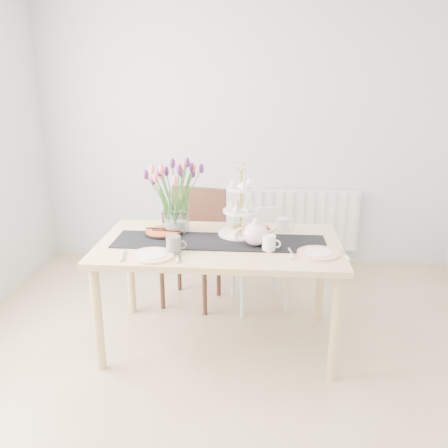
# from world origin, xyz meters

# --- Properties ---
(room_shell) EXTENTS (4.50, 4.50, 4.50)m
(room_shell) POSITION_xyz_m (0.00, 0.00, 1.30)
(room_shell) COLOR tan
(room_shell) RESTS_ON ground
(radiator) EXTENTS (1.20, 0.08, 0.60)m
(radiator) POSITION_xyz_m (0.50, 2.19, 0.45)
(radiator) COLOR white
(radiator) RESTS_ON room_shell
(dining_table) EXTENTS (1.60, 0.90, 0.75)m
(dining_table) POSITION_xyz_m (-0.12, 0.64, 0.67)
(dining_table) COLOR tan
(dining_table) RESTS_ON ground
(chair_brown) EXTENTS (0.55, 0.55, 0.93)m
(chair_brown) POSITION_xyz_m (-0.39, 1.33, 0.54)
(chair_brown) COLOR #341B12
(chair_brown) RESTS_ON ground
(chair_white) EXTENTS (0.48, 0.48, 0.78)m
(chair_white) POSITION_xyz_m (0.13, 1.32, 0.45)
(chair_white) COLOR silver
(chair_white) RESTS_ON ground
(table_runner) EXTENTS (1.40, 0.35, 0.01)m
(table_runner) POSITION_xyz_m (-0.12, 0.64, 0.75)
(table_runner) COLOR black
(table_runner) RESTS_ON dining_table
(tulip_vase) EXTENTS (0.61, 0.61, 0.52)m
(tulip_vase) POSITION_xyz_m (-0.44, 0.84, 1.09)
(tulip_vase) COLOR silver
(tulip_vase) RESTS_ON dining_table
(cake_stand) EXTENTS (0.31, 0.31, 0.46)m
(cake_stand) POSITION_xyz_m (0.02, 0.79, 0.88)
(cake_stand) COLOR gold
(cake_stand) RESTS_ON dining_table
(teapot) EXTENTS (0.30, 0.26, 0.17)m
(teapot) POSITION_xyz_m (0.12, 0.58, 0.83)
(teapot) COLOR white
(teapot) RESTS_ON dining_table
(cream_jug) EXTENTS (0.10, 0.10, 0.09)m
(cream_jug) POSITION_xyz_m (0.31, 0.92, 0.80)
(cream_jug) COLOR silver
(cream_jug) RESTS_ON dining_table
(tart_tin) EXTENTS (0.27, 0.27, 0.03)m
(tart_tin) POSITION_xyz_m (-0.52, 0.76, 0.77)
(tart_tin) COLOR black
(tart_tin) RESTS_ON dining_table
(mug_grey) EXTENTS (0.10, 0.10, 0.11)m
(mug_grey) POSITION_xyz_m (-0.39, 0.42, 0.80)
(mug_grey) COLOR slate
(mug_grey) RESTS_ON dining_table
(mug_white) EXTENTS (0.10, 0.10, 0.10)m
(mug_white) POSITION_xyz_m (0.20, 0.51, 0.80)
(mug_white) COLOR silver
(mug_white) RESTS_ON dining_table
(mug_orange) EXTENTS (0.12, 0.12, 0.10)m
(mug_orange) POSITION_xyz_m (0.16, 0.68, 0.80)
(mug_orange) COLOR red
(mug_orange) RESTS_ON dining_table
(plate_left) EXTENTS (0.32, 0.32, 0.01)m
(plate_left) POSITION_xyz_m (-0.51, 0.35, 0.76)
(plate_left) COLOR white
(plate_left) RESTS_ON dining_table
(plate_right) EXTENTS (0.30, 0.30, 0.01)m
(plate_right) POSITION_xyz_m (0.51, 0.47, 0.76)
(plate_right) COLOR white
(plate_right) RESTS_ON dining_table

